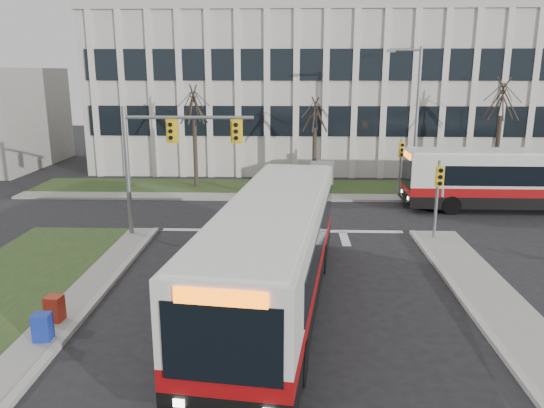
{
  "coord_description": "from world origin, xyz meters",
  "views": [
    {
      "loc": [
        0.36,
        -17.16,
        7.78
      ],
      "look_at": [
        -0.42,
        5.76,
        2.0
      ],
      "focal_mm": 35.0,
      "sensor_mm": 36.0,
      "label": 1
    }
  ],
  "objects": [
    {
      "name": "ground",
      "position": [
        0.0,
        0.0,
        0.0
      ],
      "size": [
        120.0,
        120.0,
        0.0
      ],
      "primitive_type": "plane",
      "color": "black",
      "rests_on": "ground"
    },
    {
      "name": "sidewalk_west",
      "position": [
        -7.0,
        -5.0,
        0.07
      ],
      "size": [
        1.2,
        26.0,
        0.14
      ],
      "primitive_type": "cube",
      "color": "#9E9B93",
      "rests_on": "ground"
    },
    {
      "name": "sidewalk_cross",
      "position": [
        5.0,
        15.2,
        0.07
      ],
      "size": [
        44.0,
        1.6,
        0.14
      ],
      "primitive_type": "cube",
      "color": "#9E9B93",
      "rests_on": "ground"
    },
    {
      "name": "building_lawn",
      "position": [
        5.0,
        18.0,
        0.06
      ],
      "size": [
        44.0,
        5.0,
        0.12
      ],
      "primitive_type": "cube",
      "color": "#2D451D",
      "rests_on": "ground"
    },
    {
      "name": "office_building",
      "position": [
        5.0,
        30.0,
        6.0
      ],
      "size": [
        40.0,
        16.0,
        12.0
      ],
      "primitive_type": "cube",
      "color": "beige",
      "rests_on": "ground"
    },
    {
      "name": "mast_arm_signal",
      "position": [
        -5.62,
        7.16,
        4.26
      ],
      "size": [
        6.11,
        0.38,
        6.2
      ],
      "color": "slate",
      "rests_on": "ground"
    },
    {
      "name": "signal_pole_near",
      "position": [
        7.2,
        6.9,
        2.5
      ],
      "size": [
        0.34,
        0.39,
        3.8
      ],
      "color": "slate",
      "rests_on": "ground"
    },
    {
      "name": "signal_pole_far",
      "position": [
        7.2,
        15.4,
        2.5
      ],
      "size": [
        0.34,
        0.39,
        3.8
      ],
      "color": "slate",
      "rests_on": "ground"
    },
    {
      "name": "streetlight",
      "position": [
        8.03,
        16.2,
        5.19
      ],
      "size": [
        2.15,
        0.25,
        9.2
      ],
      "color": "slate",
      "rests_on": "ground"
    },
    {
      "name": "directory_sign",
      "position": [
        2.5,
        17.5,
        1.17
      ],
      "size": [
        1.5,
        0.12,
        2.0
      ],
      "color": "slate",
      "rests_on": "ground"
    },
    {
      "name": "tree_left",
      "position": [
        -6.0,
        18.0,
        5.51
      ],
      "size": [
        1.8,
        1.8,
        7.7
      ],
      "color": "#42352B",
      "rests_on": "ground"
    },
    {
      "name": "tree_mid",
      "position": [
        2.0,
        18.2,
        4.88
      ],
      "size": [
        1.8,
        1.8,
        6.82
      ],
      "color": "#42352B",
      "rests_on": "ground"
    },
    {
      "name": "tree_right",
      "position": [
        14.0,
        18.0,
        5.91
      ],
      "size": [
        1.8,
        1.8,
        8.25
      ],
      "color": "#42352B",
      "rests_on": "ground"
    },
    {
      "name": "bus_main",
      "position": [
        -0.13,
        -0.6,
        1.83
      ],
      "size": [
        4.71,
        14.0,
        3.66
      ],
      "primitive_type": null,
      "rotation": [
        0.0,
        0.0,
        -0.13
      ],
      "color": "silver",
      "rests_on": "ground"
    },
    {
      "name": "bus_cross",
      "position": [
        13.36,
        12.89,
        1.68
      ],
      "size": [
        12.63,
        2.86,
        3.36
      ],
      "primitive_type": null,
      "rotation": [
        0.0,
        0.0,
        -1.58
      ],
      "color": "silver",
      "rests_on": "ground"
    },
    {
      "name": "newspaper_box_blue",
      "position": [
        -6.8,
        -3.34,
        0.47
      ],
      "size": [
        0.53,
        0.49,
        0.95
      ],
      "primitive_type": "cube",
      "rotation": [
        0.0,
        0.0,
        0.07
      ],
      "color": "#162B99",
      "rests_on": "ground"
    },
    {
      "name": "newspaper_box_red",
      "position": [
        -6.98,
        -2.11,
        0.47
      ],
      "size": [
        0.56,
        0.52,
        0.95
      ],
      "primitive_type": "cube",
      "rotation": [
        0.0,
        0.0,
        -0.14
      ],
      "color": "#A62715",
      "rests_on": "ground"
    }
  ]
}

